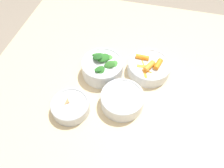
{
  "coord_description": "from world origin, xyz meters",
  "views": [
    {
      "loc": [
        0.48,
        0.12,
        1.49
      ],
      "look_at": [
        -0.02,
        -0.01,
        0.79
      ],
      "focal_mm": 35.0,
      "sensor_mm": 36.0,
      "label": 1
    }
  ],
  "objects_px": {
    "bowl_beans_hotdog": "(122,100)",
    "bowl_cookies": "(70,106)",
    "bowl_greens": "(103,67)",
    "bowl_carrots": "(149,67)"
  },
  "relations": [
    {
      "from": "bowl_greens",
      "to": "bowl_beans_hotdog",
      "type": "relative_size",
      "value": 1.05
    },
    {
      "from": "bowl_greens",
      "to": "bowl_beans_hotdog",
      "type": "height_order",
      "value": "bowl_greens"
    },
    {
      "from": "bowl_greens",
      "to": "bowl_beans_hotdog",
      "type": "distance_m",
      "value": 0.17
    },
    {
      "from": "bowl_carrots",
      "to": "bowl_beans_hotdog",
      "type": "height_order",
      "value": "bowl_carrots"
    },
    {
      "from": "bowl_beans_hotdog",
      "to": "bowl_carrots",
      "type": "bearing_deg",
      "value": 158.52
    },
    {
      "from": "bowl_cookies",
      "to": "bowl_greens",
      "type": "bearing_deg",
      "value": 161.4
    },
    {
      "from": "bowl_beans_hotdog",
      "to": "bowl_cookies",
      "type": "xyz_separation_m",
      "value": [
        0.07,
        -0.18,
        -0.0
      ]
    },
    {
      "from": "bowl_greens",
      "to": "bowl_cookies",
      "type": "relative_size",
      "value": 1.21
    },
    {
      "from": "bowl_cookies",
      "to": "bowl_carrots",
      "type": "bearing_deg",
      "value": 135.22
    },
    {
      "from": "bowl_greens",
      "to": "bowl_cookies",
      "type": "bearing_deg",
      "value": -18.6
    }
  ]
}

